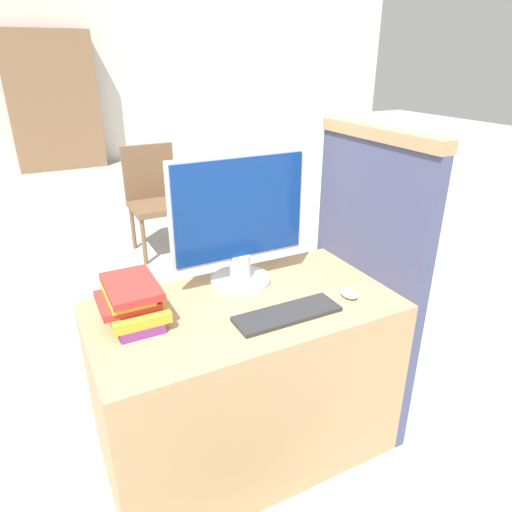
% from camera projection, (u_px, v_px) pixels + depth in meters
% --- Properties ---
extents(ground_plane, '(20.00, 20.00, 0.00)m').
position_uv_depth(ground_plane, '(281.00, 502.00, 1.78)').
color(ground_plane, '#B2B2AD').
extents(wall_back, '(12.00, 0.06, 2.80)m').
position_uv_depth(wall_back, '(54.00, 68.00, 6.62)').
color(wall_back, silver).
rests_on(wall_back, ground_plane).
extents(desk, '(1.17, 0.63, 0.73)m').
position_uv_depth(desk, '(245.00, 381.00, 1.89)').
color(desk, tan).
rests_on(desk, ground_plane).
extents(carrel_divider, '(0.07, 0.68, 1.34)m').
position_uv_depth(carrel_divider, '(364.00, 280.00, 2.03)').
color(carrel_divider, '#474C70').
rests_on(carrel_divider, ground_plane).
extents(monitor, '(0.57, 0.25, 0.54)m').
position_uv_depth(monitor, '(239.00, 221.00, 1.81)').
color(monitor, silver).
rests_on(monitor, desk).
extents(keyboard, '(0.40, 0.13, 0.02)m').
position_uv_depth(keyboard, '(287.00, 314.00, 1.66)').
color(keyboard, '#2D2D2D').
rests_on(keyboard, desk).
extents(mouse, '(0.06, 0.08, 0.03)m').
position_uv_depth(mouse, '(349.00, 294.00, 1.79)').
color(mouse, silver).
rests_on(mouse, desk).
extents(book_stack, '(0.22, 0.28, 0.14)m').
position_uv_depth(book_stack, '(132.00, 302.00, 1.61)').
color(book_stack, '#7A3384').
rests_on(book_stack, desk).
extents(far_chair, '(0.44, 0.44, 0.90)m').
position_uv_depth(far_chair, '(154.00, 195.00, 3.89)').
color(far_chair, brown).
rests_on(far_chair, ground_plane).
extents(bookshelf_far, '(1.22, 0.32, 1.91)m').
position_uv_depth(bookshelf_far, '(54.00, 102.00, 6.57)').
color(bookshelf_far, '#846042').
rests_on(bookshelf_far, ground_plane).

